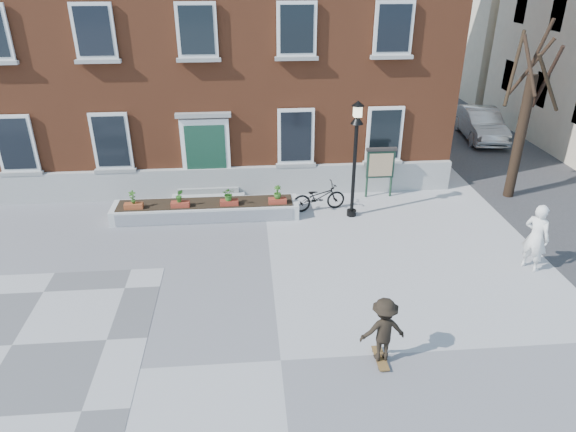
{
  "coord_description": "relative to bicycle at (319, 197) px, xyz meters",
  "views": [
    {
      "loc": [
        -0.57,
        -8.54,
        7.74
      ],
      "look_at": [
        0.5,
        4.0,
        1.5
      ],
      "focal_mm": 32.0,
      "sensor_mm": 36.0,
      "label": 1
    }
  ],
  "objects": [
    {
      "name": "ground",
      "position": [
        -1.85,
        -7.41,
        -0.49
      ],
      "size": [
        100.0,
        100.0,
        0.0
      ],
      "primitive_type": "plane",
      "color": "#9E9EA0",
      "rests_on": "ground"
    },
    {
      "name": "checker_patch",
      "position": [
        -7.85,
        -6.41,
        -0.49
      ],
      "size": [
        6.0,
        6.0,
        0.01
      ],
      "primitive_type": "cube",
      "color": "#59585B",
      "rests_on": "ground"
    },
    {
      "name": "bicycle",
      "position": [
        0.0,
        0.0,
        0.0
      ],
      "size": [
        1.96,
        0.96,
        0.98
      ],
      "primitive_type": "imported",
      "rotation": [
        0.0,
        0.0,
        1.74
      ],
      "color": "black",
      "rests_on": "ground"
    },
    {
      "name": "parked_car",
      "position": [
        8.92,
        7.35,
        0.24
      ],
      "size": [
        2.04,
        4.58,
        1.46
      ],
      "primitive_type": "imported",
      "rotation": [
        0.0,
        0.0,
        -0.11
      ],
      "color": "#B7BABD",
      "rests_on": "ground"
    },
    {
      "name": "bystander",
      "position": [
        5.4,
        -4.25,
        0.49
      ],
      "size": [
        0.78,
        0.85,
        1.96
      ],
      "primitive_type": "imported",
      "rotation": [
        0.0,
        0.0,
        2.15
      ],
      "color": "white",
      "rests_on": "ground"
    },
    {
      "name": "brick_building",
      "position": [
        -3.85,
        6.57,
        5.81
      ],
      "size": [
        18.4,
        10.85,
        12.6
      ],
      "color": "brown",
      "rests_on": "ground"
    },
    {
      "name": "planter_assembly",
      "position": [
        -3.84,
        -0.23,
        -0.19
      ],
      "size": [
        6.2,
        1.12,
        1.15
      ],
      "color": "silver",
      "rests_on": "ground"
    },
    {
      "name": "bare_tree",
      "position": [
        7.15,
        0.6,
        2.3
      ],
      "size": [
        1.83,
        1.83,
        6.16
      ],
      "color": "black",
      "rests_on": "ground"
    },
    {
      "name": "lamp_post",
      "position": [
        1.06,
        -0.53,
        2.05
      ],
      "size": [
        0.4,
        0.4,
        3.93
      ],
      "color": "black",
      "rests_on": "ground"
    },
    {
      "name": "notice_board",
      "position": [
        2.34,
        0.95,
        0.77
      ],
      "size": [
        1.1,
        0.16,
        1.87
      ],
      "color": "#183120",
      "rests_on": "ground"
    },
    {
      "name": "skateboarder",
      "position": [
        0.3,
        -7.59,
        0.33
      ],
      "size": [
        1.01,
        0.78,
        1.58
      ],
      "color": "brown",
      "rests_on": "ground"
    }
  ]
}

